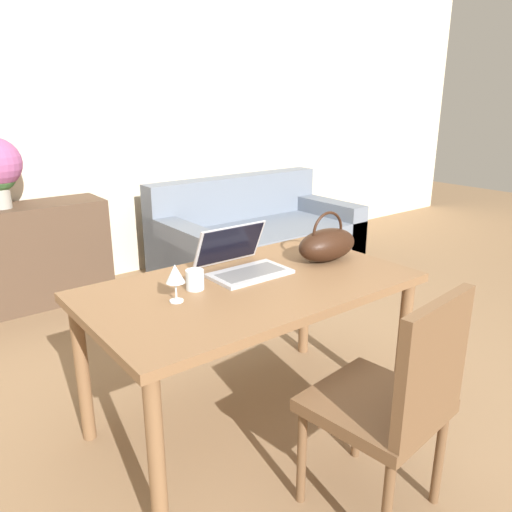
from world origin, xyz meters
TOP-DOWN VIEW (x-y plane):
  - ground_plane at (0.00, 0.00)m, footprint 14.00×14.00m
  - wall_back at (0.00, 3.02)m, footprint 10.00×0.06m
  - dining_table at (-0.10, 0.58)m, footprint 1.47×0.83m
  - chair at (-0.05, -0.18)m, footprint 0.49×0.49m
  - couch at (1.29, 2.34)m, footprint 1.80×0.94m
  - sideboard at (-0.64, 2.74)m, footprint 1.34×0.40m
  - laptop at (-0.05, 0.74)m, footprint 0.37×0.32m
  - drinking_glass at (-0.34, 0.67)m, footprint 0.08×0.08m
  - wine_glass at (-0.48, 0.60)m, footprint 0.08×0.08m
  - handbag at (0.40, 0.61)m, footprint 0.35×0.19m

SIDE VIEW (x-z plane):
  - ground_plane at x=0.00m, z-range 0.00..0.00m
  - couch at x=1.29m, z-range -0.13..0.69m
  - sideboard at x=-0.64m, z-range 0.00..0.77m
  - chair at x=-0.05m, z-range 0.05..0.96m
  - dining_table at x=-0.10m, z-range 0.28..1.00m
  - drinking_glass at x=-0.34m, z-range 0.72..0.81m
  - laptop at x=-0.05m, z-range 0.67..0.88m
  - handbag at x=0.40m, z-range 0.68..0.93m
  - wine_glass at x=-0.48m, z-range 0.76..0.92m
  - wall_back at x=0.00m, z-range 0.00..2.70m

